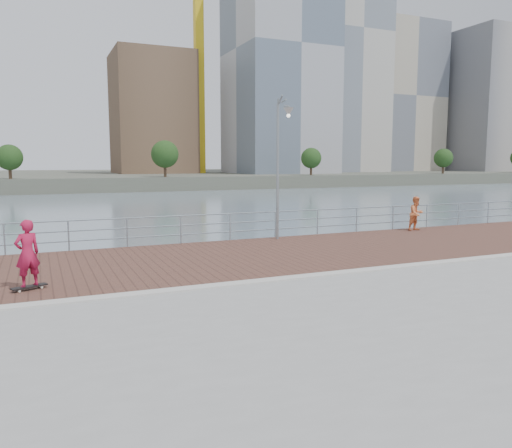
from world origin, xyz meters
name	(u,v)px	position (x,y,z in m)	size (l,w,h in m)	color
water	(285,350)	(0.00, 0.00, -2.00)	(400.00, 400.00, 0.00)	slate
seawall	(409,392)	(0.00, -5.00, -1.00)	(40.00, 24.00, 2.00)	gray
brick_lane	(237,257)	(0.00, 3.60, 0.01)	(40.00, 6.80, 0.02)	brown
curb	(285,279)	(0.00, 0.00, 0.03)	(40.00, 0.40, 0.06)	#B7B5AD
far_shore	(64,178)	(0.00, 122.50, -0.75)	(320.00, 95.00, 2.50)	#4C5142
guardrail	(206,225)	(0.00, 7.00, 0.69)	(39.06, 0.06, 1.13)	#8C9EA8
street_lamp	(282,143)	(2.93, 6.10, 3.93)	(0.40, 1.17, 5.54)	gray
skateboard	(29,287)	(-6.37, 1.53, 0.10)	(0.87, 0.54, 0.10)	black
skateboarder	(27,253)	(-6.37, 1.53, 0.94)	(0.61, 0.40, 1.68)	#AD173C
bystander	(416,214)	(9.96, 6.23, 0.81)	(0.77, 0.60, 1.58)	#E87C44
tower_crane	(188,30)	(27.36, 104.00, 33.50)	(47.00, 2.00, 50.70)	gold
skyline	(203,69)	(31.04, 104.13, 24.87)	(233.00, 41.00, 73.48)	#ADA38E
shoreline_trees	(207,157)	(22.89, 77.00, 4.14)	(169.28, 4.89, 6.52)	#473323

